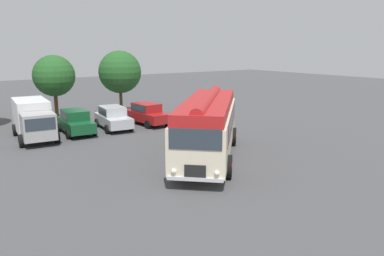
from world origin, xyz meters
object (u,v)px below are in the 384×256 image
at_px(car_near_left, 76,122).
at_px(box_van, 33,118).
at_px(car_mid_left, 113,118).
at_px(vintage_bus, 208,124).
at_px(car_mid_right, 147,114).

xyz_separation_m(car_near_left, box_van, (-2.71, 0.26, 0.52)).
height_order(car_near_left, car_mid_left, same).
bearing_deg(car_near_left, car_mid_left, -0.76).
bearing_deg(car_mid_left, vintage_bus, -82.92).
bearing_deg(vintage_bus, box_van, 123.31).
bearing_deg(box_van, car_mid_right, -1.97).
bearing_deg(car_mid_right, car_mid_left, -179.89).
height_order(vintage_bus, car_mid_left, vintage_bus).
distance_m(car_near_left, box_van, 2.77).
relative_size(car_near_left, car_mid_right, 0.99).
height_order(car_mid_left, box_van, box_van).
height_order(car_near_left, car_mid_right, same).
relative_size(car_near_left, box_van, 0.73).
bearing_deg(car_mid_right, box_van, 178.03).
distance_m(vintage_bus, box_van, 12.21).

